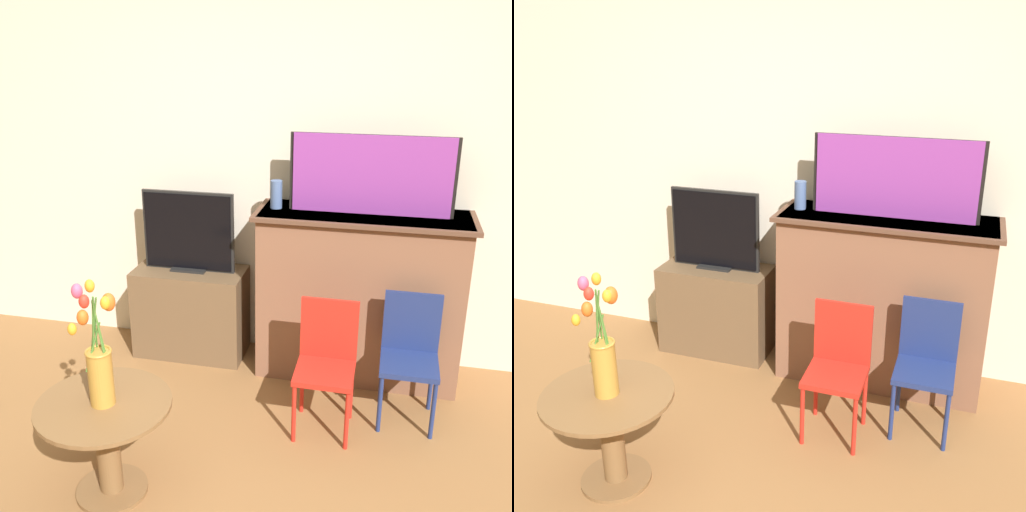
{
  "view_description": "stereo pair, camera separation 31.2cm",
  "coord_description": "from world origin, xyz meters",
  "views": [
    {
      "loc": [
        0.64,
        -1.53,
        2.03
      ],
      "look_at": [
        -0.02,
        1.32,
        0.95
      ],
      "focal_mm": 42.0,
      "sensor_mm": 36.0,
      "label": 1
    },
    {
      "loc": [
        0.94,
        -1.45,
        2.03
      ],
      "look_at": [
        -0.02,
        1.32,
        0.95
      ],
      "focal_mm": 42.0,
      "sensor_mm": 36.0,
      "label": 2
    }
  ],
  "objects": [
    {
      "name": "chair_red",
      "position": [
        0.37,
        1.29,
        0.41
      ],
      "size": [
        0.31,
        0.31,
        0.72
      ],
      "color": "red",
      "rests_on": "ground"
    },
    {
      "name": "side_table",
      "position": [
        -0.54,
        0.53,
        0.32
      ],
      "size": [
        0.61,
        0.61,
        0.49
      ],
      "color": "brown",
      "rests_on": "ground"
    },
    {
      "name": "wall_back",
      "position": [
        0.0,
        2.13,
        1.35
      ],
      "size": [
        8.0,
        0.06,
        2.7
      ],
      "color": "beige",
      "rests_on": "ground"
    },
    {
      "name": "chair_blue",
      "position": [
        0.81,
        1.48,
        0.41
      ],
      "size": [
        0.31,
        0.31,
        0.72
      ],
      "color": "navy",
      "rests_on": "ground"
    },
    {
      "name": "vase_tulips",
      "position": [
        -0.54,
        0.53,
        0.71
      ],
      "size": [
        0.21,
        0.19,
        0.55
      ],
      "color": "#B78433",
      "rests_on": "side_table"
    },
    {
      "name": "tv_stand",
      "position": [
        -0.6,
        1.9,
        0.3
      ],
      "size": [
        0.72,
        0.36,
        0.6
      ],
      "color": "brown",
      "rests_on": "ground"
    },
    {
      "name": "tv_monitor",
      "position": [
        -0.6,
        1.9,
        0.85
      ],
      "size": [
        0.6,
        0.12,
        0.52
      ],
      "color": "black",
      "rests_on": "tv_stand"
    },
    {
      "name": "mantel_candle",
      "position": [
        -0.03,
        1.89,
        1.14
      ],
      "size": [
        0.07,
        0.07,
        0.17
      ],
      "color": "#4C6699",
      "rests_on": "fireplace_mantel"
    },
    {
      "name": "painting",
      "position": [
        0.52,
        1.89,
        1.28
      ],
      "size": [
        0.95,
        0.03,
        0.46
      ],
      "color": "black",
      "rests_on": "fireplace_mantel"
    },
    {
      "name": "fireplace_mantel",
      "position": [
        0.5,
        1.89,
        0.54
      ],
      "size": [
        1.27,
        0.47,
        1.05
      ],
      "color": "brown",
      "rests_on": "ground"
    }
  ]
}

